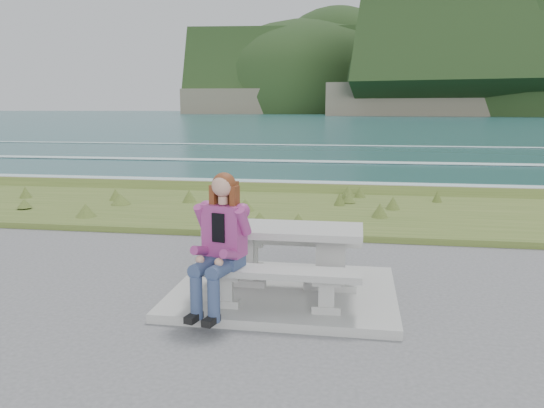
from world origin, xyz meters
name	(u,v)px	position (x,y,z in m)	size (l,w,h in m)	color
concrete_slab	(284,292)	(0.00, 0.00, 0.05)	(2.60, 2.10, 0.10)	#A3A49E
picnic_table	(285,240)	(0.00, 0.00, 0.68)	(1.80, 0.75, 0.75)	#A3A49E
bench_landward	(275,278)	(0.00, -0.70, 0.45)	(1.80, 0.35, 0.45)	#A3A49E
bench_seaward	(292,245)	(0.00, 0.70, 0.45)	(1.80, 0.35, 0.45)	#A3A49E
grass_verge	(317,214)	(0.00, 5.00, 0.00)	(160.00, 4.50, 0.22)	#415821
shore_drop	(326,193)	(0.00, 7.90, 0.00)	(160.00, 0.80, 2.20)	#6F6753
ocean	(344,177)	(0.00, 25.09, -1.74)	(1600.00, 1600.00, 0.09)	#1C4B4F
seated_woman	(218,262)	(-0.58, -0.83, 0.64)	(0.57, 0.80, 1.45)	#324D70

